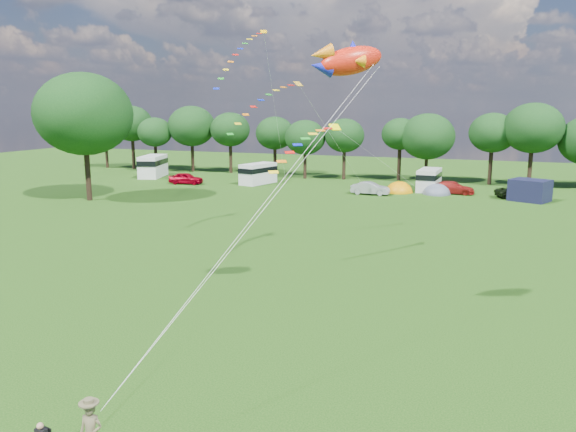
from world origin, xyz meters
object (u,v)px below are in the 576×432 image
(fish_kite, at_px, (345,61))
(car_a, at_px, (186,178))
(car_c, at_px, (452,188))
(campervan_a, at_px, (153,165))
(car_b, at_px, (370,188))
(car_d, at_px, (517,192))
(big_tree, at_px, (84,114))
(tent_orange, at_px, (399,192))
(campervan_b, at_px, (258,173))
(tent_greyblue, at_px, (436,194))
(campervan_c, at_px, (429,179))

(fish_kite, bearing_deg, car_a, 97.32)
(car_c, height_order, campervan_a, campervan_a)
(car_b, bearing_deg, car_d, -78.38)
(car_a, distance_m, car_b, 24.05)
(big_tree, relative_size, car_b, 3.30)
(car_a, bearing_deg, big_tree, 159.57)
(car_b, height_order, tent_orange, car_b)
(campervan_b, bearing_deg, tent_greyblue, -77.99)
(campervan_a, distance_m, tent_greyblue, 39.35)
(car_d, height_order, campervan_a, campervan_a)
(fish_kite, bearing_deg, campervan_a, 100.58)
(car_d, xyz_separation_m, tent_orange, (-12.69, -0.39, -0.61))
(campervan_a, height_order, fish_kite, fish_kite)
(car_c, height_order, car_d, car_c)
(car_a, height_order, campervan_c, campervan_c)
(car_c, relative_size, campervan_b, 0.82)
(car_a, xyz_separation_m, campervan_c, (29.89, 5.05, 0.63))
(tent_orange, height_order, tent_greyblue, tent_orange)
(car_a, height_order, car_b, car_a)
(big_tree, relative_size, tent_greyblue, 3.80)
(tent_orange, relative_size, tent_greyblue, 1.00)
(car_d, bearing_deg, tent_greyblue, 70.10)
(tent_greyblue, bearing_deg, fish_kite, -90.05)
(fish_kite, bearing_deg, car_d, 47.26)
(campervan_c, xyz_separation_m, tent_orange, (-3.06, -2.52, -1.35))
(campervan_c, bearing_deg, car_c, -115.73)
(car_a, distance_m, car_c, 32.90)
(car_a, bearing_deg, car_b, -99.26)
(campervan_b, height_order, campervan_c, campervan_b)
(car_d, height_order, campervan_c, campervan_c)
(car_c, bearing_deg, car_d, -92.00)
(campervan_c, bearing_deg, tent_greyblue, -152.02)
(tent_greyblue, bearing_deg, car_b, -157.21)
(campervan_b, bearing_deg, car_b, -89.70)
(car_b, relative_size, car_d, 0.88)
(car_d, bearing_deg, big_tree, 89.97)
(big_tree, height_order, car_a, big_tree)
(car_c, bearing_deg, tent_orange, 102.57)
(car_a, xyz_separation_m, campervan_b, (8.57, 3.50, 0.67))
(car_b, height_order, campervan_a, campervan_a)
(big_tree, relative_size, campervan_c, 2.50)
(car_a, height_order, campervan_b, campervan_b)
(car_b, bearing_deg, fish_kite, -170.19)
(campervan_c, bearing_deg, car_a, 102.37)
(car_b, xyz_separation_m, tent_greyblue, (7.02, 2.95, -0.69))
(campervan_a, distance_m, campervan_c, 38.08)
(tent_orange, xyz_separation_m, fish_kite, (4.20, -41.43, 11.67))
(car_b, bearing_deg, tent_greyblue, -67.67)
(big_tree, xyz_separation_m, tent_orange, (29.96, 17.14, -9.00))
(campervan_a, bearing_deg, big_tree, 178.08)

